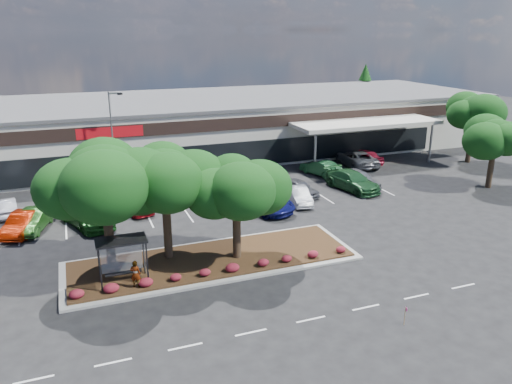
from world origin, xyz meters
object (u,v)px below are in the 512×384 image
object	(u,v)px
light_pole	(114,146)
survey_stake	(405,314)
car_0	(23,223)
car_1	(33,220)

from	to	relation	value
light_pole	survey_stake	bearing A→B (deg)	-69.30
light_pole	car_0	xyz separation A→B (m)	(-7.46, -9.00, -3.07)
car_0	car_1	bearing A→B (deg)	46.15
light_pole	car_1	world-z (taller)	light_pole
light_pole	car_0	distance (m)	12.09
survey_stake	light_pole	bearing A→B (deg)	110.70
light_pole	car_1	xyz separation A→B (m)	(-6.77, -8.65, -3.06)
light_pole	survey_stake	xyz separation A→B (m)	(10.72, -28.36, -3.19)
light_pole	car_0	world-z (taller)	light_pole
survey_stake	car_1	xyz separation A→B (m)	(-17.49, 19.71, 0.13)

